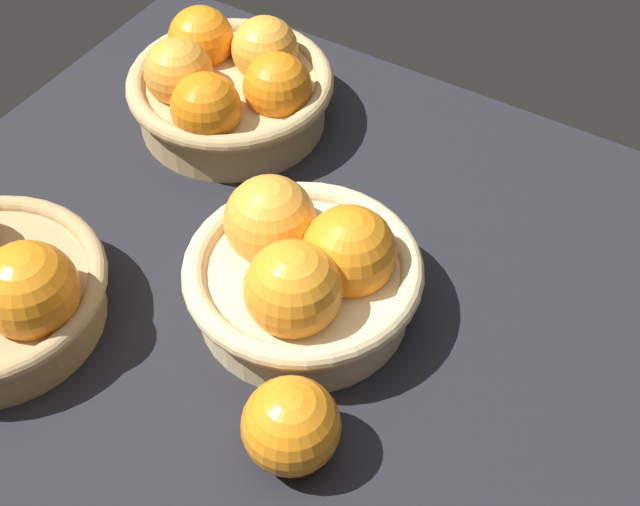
# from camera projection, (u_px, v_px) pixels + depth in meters

# --- Properties ---
(market_tray) EXTENTS (0.84, 0.72, 0.03)m
(market_tray) POSITION_uv_depth(u_px,v_px,m) (304.00, 317.00, 0.83)
(market_tray) COLOR black
(market_tray) RESTS_ON ground
(basket_center) EXTENTS (0.21, 0.21, 0.11)m
(basket_center) POSITION_uv_depth(u_px,v_px,m) (304.00, 271.00, 0.78)
(basket_center) COLOR #D3BC8C
(basket_center) RESTS_ON market_tray
(basket_far_left) EXTENTS (0.22, 0.22, 0.11)m
(basket_far_left) POSITION_uv_depth(u_px,v_px,m) (229.00, 86.00, 0.95)
(basket_far_left) COLOR tan
(basket_far_left) RESTS_ON market_tray
(loose_orange_front_gap) EXTENTS (0.08, 0.08, 0.08)m
(loose_orange_front_gap) POSITION_uv_depth(u_px,v_px,m) (291.00, 426.00, 0.69)
(loose_orange_front_gap) COLOR orange
(loose_orange_front_gap) RESTS_ON market_tray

